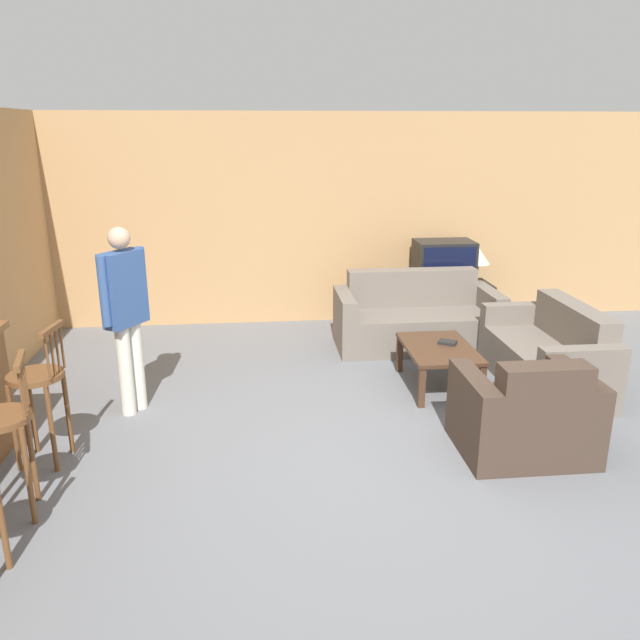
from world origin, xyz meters
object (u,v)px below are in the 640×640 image
object	(u,v)px
bar_chair_mid	(3,432)
table_lamp	(478,257)
armchair_near	(525,417)
person_by_window	(126,310)
loveseat_right	(548,356)
coffee_table	(439,353)
bar_chair_far	(39,388)
book_on_table	(448,342)
couch_far	(416,320)
tv_unit	(441,304)
tv	(444,263)

from	to	relation	value
bar_chair_mid	table_lamp	world-z (taller)	bar_chair_mid
armchair_near	person_by_window	distance (m)	3.36
table_lamp	bar_chair_mid	bearing A→B (deg)	-139.62
loveseat_right	coffee_table	world-z (taller)	loveseat_right
bar_chair_far	person_by_window	bearing A→B (deg)	59.42
armchair_near	table_lamp	distance (m)	3.39
bar_chair_far	book_on_table	distance (m)	3.61
bar_chair_far	loveseat_right	distance (m)	4.52
armchair_near	bar_chair_mid	bearing A→B (deg)	-172.98
book_on_table	table_lamp	xyz separation A→B (m)	(0.93, 1.86, 0.45)
couch_far	book_on_table	distance (m)	1.15
bar_chair_mid	armchair_near	world-z (taller)	bar_chair_mid
loveseat_right	book_on_table	xyz separation A→B (m)	(-0.97, 0.13, 0.13)
table_lamp	couch_far	bearing A→B (deg)	-142.83
loveseat_right	person_by_window	size ratio (longest dim) A/B	0.94
coffee_table	tv_unit	world-z (taller)	tv_unit
bar_chair_mid	tv_unit	size ratio (longest dim) A/B	0.88
bar_chair_mid	person_by_window	world-z (taller)	person_by_window
table_lamp	person_by_window	distance (m)	4.44
bar_chair_mid	tv	xyz separation A→B (m)	(3.91, 3.70, 0.21)
armchair_near	tv_unit	world-z (taller)	armchair_near
bar_chair_far	armchair_near	distance (m)	3.63
couch_far	table_lamp	distance (m)	1.32
bar_chair_far	armchair_near	bearing A→B (deg)	-3.89
loveseat_right	book_on_table	distance (m)	0.99
bar_chair_far	tv	size ratio (longest dim) A/B	1.50
armchair_near	person_by_window	bearing A→B (deg)	160.96
table_lamp	person_by_window	world-z (taller)	person_by_window
bar_chair_mid	book_on_table	world-z (taller)	bar_chair_mid
coffee_table	book_on_table	world-z (taller)	book_on_table
coffee_table	tv_unit	size ratio (longest dim) A/B	0.78
tv	person_by_window	bearing A→B (deg)	-147.50
armchair_near	loveseat_right	distance (m)	1.49
couch_far	armchair_near	world-z (taller)	couch_far
loveseat_right	tv_unit	xyz separation A→B (m)	(-0.48, 1.99, -0.03)
tv	table_lamp	xyz separation A→B (m)	(0.44, 0.00, 0.06)
tv	tv_unit	bearing A→B (deg)	90.00
coffee_table	bar_chair_mid	bearing A→B (deg)	-151.95
armchair_near	coffee_table	size ratio (longest dim) A/B	1.02
loveseat_right	person_by_window	world-z (taller)	person_by_window
tv_unit	tv	bearing A→B (deg)	-90.00
coffee_table	tv	size ratio (longest dim) A/B	1.33
bar_chair_far	coffee_table	world-z (taller)	bar_chair_far
bar_chair_mid	armchair_near	size ratio (longest dim) A/B	1.10
tv_unit	person_by_window	world-z (taller)	person_by_window
bar_chair_mid	armchair_near	xyz separation A→B (m)	(3.61, 0.44, -0.29)
bar_chair_mid	tv_unit	distance (m)	5.40
bar_chair_mid	loveseat_right	world-z (taller)	bar_chair_mid
bar_chair_mid	armchair_near	bearing A→B (deg)	7.02
loveseat_right	table_lamp	xyz separation A→B (m)	(-0.04, 1.99, 0.57)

